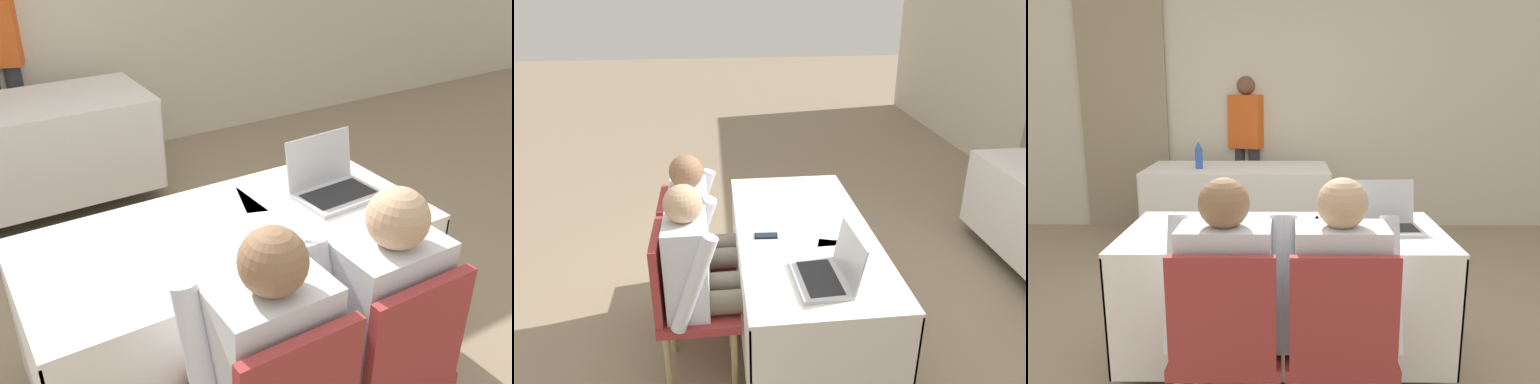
% 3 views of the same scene
% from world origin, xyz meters
% --- Properties ---
extents(ground_plane, '(24.00, 24.00, 0.00)m').
position_xyz_m(ground_plane, '(0.00, 0.00, 0.00)').
color(ground_plane, gray).
extents(conference_table_near, '(1.67, 0.77, 0.76)m').
position_xyz_m(conference_table_near, '(0.00, 0.00, 0.57)').
color(conference_table_near, white).
rests_on(conference_table_near, ground_plane).
extents(laptop, '(0.37, 0.30, 0.25)m').
position_xyz_m(laptop, '(0.53, 0.02, 0.80)').
color(laptop, '#B7B7BC').
rests_on(laptop, conference_table_near).
extents(cell_phone, '(0.07, 0.13, 0.01)m').
position_xyz_m(cell_phone, '(0.05, -0.23, 0.76)').
color(cell_phone, black).
rests_on(cell_phone, conference_table_near).
extents(paper_beside_laptop, '(0.22, 0.30, 0.00)m').
position_xyz_m(paper_beside_laptop, '(0.10, 0.15, 0.76)').
color(paper_beside_laptop, white).
rests_on(paper_beside_laptop, conference_table_near).
extents(paper_centre_table, '(0.29, 0.35, 0.00)m').
position_xyz_m(paper_centre_table, '(0.26, 0.17, 0.76)').
color(paper_centre_table, white).
rests_on(paper_centre_table, conference_table_near).
extents(chair_near_left, '(0.44, 0.44, 0.90)m').
position_xyz_m(chair_near_left, '(-0.23, -0.69, 0.50)').
color(chair_near_left, tan).
rests_on(chair_near_left, ground_plane).
extents(chair_near_right, '(0.44, 0.44, 0.90)m').
position_xyz_m(chair_near_right, '(0.23, -0.69, 0.50)').
color(chair_near_right, tan).
rests_on(chair_near_right, ground_plane).
extents(person_checkered_shirt, '(0.50, 0.52, 1.16)m').
position_xyz_m(person_checkered_shirt, '(-0.23, -0.59, 0.66)').
color(person_checkered_shirt, '#665B4C').
rests_on(person_checkered_shirt, ground_plane).
extents(person_white_shirt, '(0.50, 0.52, 1.16)m').
position_xyz_m(person_white_shirt, '(0.23, -0.59, 0.66)').
color(person_white_shirt, '#665B4C').
rests_on(person_white_shirt, ground_plane).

